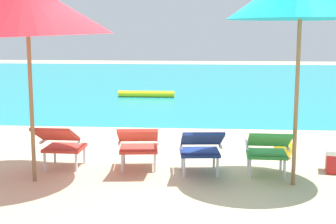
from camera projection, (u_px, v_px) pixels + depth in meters
name	position (u px, v px, depth m)	size (l,w,h in m)	color
ground_plane	(181.00, 120.00, 10.68)	(40.00, 40.00, 0.00)	#CCB78E
ocean_band	(193.00, 81.00, 18.59)	(40.00, 18.00, 0.01)	teal
swim_buoy	(146.00, 94.00, 14.15)	(0.18, 0.18, 1.60)	yellow
lounge_chair_far_left	(61.00, 142.00, 6.75)	(0.56, 0.89, 0.68)	red
lounge_chair_near_left	(138.00, 143.00, 6.70)	(0.63, 0.93, 0.68)	red
lounge_chair_near_right	(201.00, 146.00, 6.50)	(0.62, 0.92, 0.68)	navy
lounge_chair_far_right	(268.00, 148.00, 6.42)	(0.57, 0.89, 0.68)	#338E3D
beach_umbrella_left	(27.00, 9.00, 6.00)	(2.17, 2.15, 2.53)	olive
beach_ball	(284.00, 148.00, 7.47)	(0.30, 0.30, 0.30)	yellow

